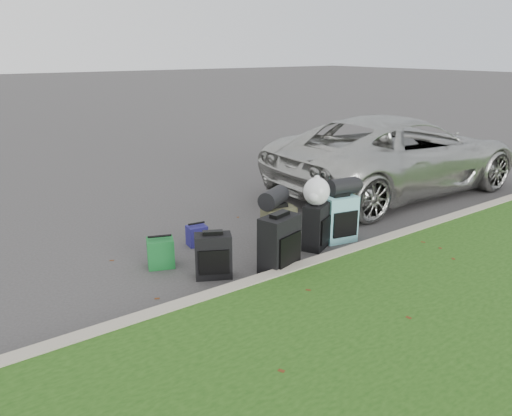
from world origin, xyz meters
TOP-DOWN VIEW (x-y plane):
  - ground at (0.00, 0.00)m, footprint 120.00×120.00m
  - curb at (0.00, -1.00)m, footprint 120.00×0.18m
  - suv at (3.88, 0.89)m, footprint 5.53×2.72m
  - suitcase_small_black at (-1.19, -0.39)m, footprint 0.52×0.43m
  - suitcase_large_black_left at (-0.43, -0.75)m, footprint 0.58×0.43m
  - suitcase_olive at (0.06, -0.13)m, footprint 0.50×0.37m
  - suitcase_teal at (0.96, -0.44)m, footprint 0.53×0.38m
  - suitcase_large_black_right at (0.50, -0.44)m, footprint 0.51×0.43m
  - tote_green at (-1.59, 0.28)m, footprint 0.41×0.38m
  - tote_navy at (-0.83, 0.67)m, footprint 0.30×0.25m
  - duffel_left at (0.00, -0.08)m, footprint 0.55×0.45m
  - duffel_right at (1.06, -0.39)m, footprint 0.48×0.31m
  - trash_bag at (0.47, -0.45)m, footprint 0.38×0.38m

SIDE VIEW (x-z plane):
  - ground at x=0.00m, z-range 0.00..0.00m
  - curb at x=0.00m, z-range 0.00..0.15m
  - tote_navy at x=-0.83m, z-range 0.00..0.29m
  - tote_green at x=-1.59m, z-range 0.00..0.38m
  - suitcase_small_black at x=-1.19m, z-range 0.00..0.56m
  - suitcase_olive at x=0.06m, z-range 0.00..0.62m
  - suitcase_large_black_right at x=0.50m, z-range 0.00..0.66m
  - suitcase_teal at x=0.96m, z-range 0.00..0.69m
  - suitcase_large_black_left at x=-0.43m, z-range 0.00..0.75m
  - duffel_left at x=0.00m, z-range 0.62..0.88m
  - suv at x=3.88m, z-range 0.00..1.51m
  - duffel_right at x=1.06m, z-range 0.69..0.94m
  - trash_bag at x=0.47m, z-range 0.66..1.04m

